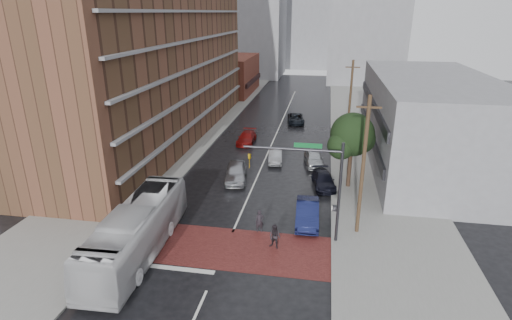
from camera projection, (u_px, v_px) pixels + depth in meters
The scene contains 23 objects.
ground at pixel (224, 252), 26.41m from camera, with size 160.00×160.00×0.00m, color black.
crosswalk at pixel (226, 248), 26.87m from camera, with size 14.00×5.00×0.02m, color maroon.
sidewalk_west at pixel (185, 135), 51.33m from camera, with size 9.00×90.00×0.15m, color gray.
sidewalk_east at pixel (369, 144), 47.61m from camera, with size 9.00×90.00×0.15m, color gray.
apartment_block at pixel (154, 20), 45.96m from camera, with size 10.00×44.00×28.00m, color brown.
storefront_west at pixel (232, 75), 76.99m from camera, with size 8.00×16.00×7.00m, color brown.
building_east at pixel (428, 121), 40.64m from camera, with size 11.00×26.00×9.00m, color gray.
distant_tower_west at pixel (246, 7), 95.12m from camera, with size 18.00×16.00×32.00m, color gray.
distant_tower_center at pixel (308, 23), 109.94m from camera, with size 12.00×10.00×24.00m, color gray.
street_tree at pixel (352, 137), 34.49m from camera, with size 4.20×4.10×6.90m.
signal_mast at pixel (318, 178), 26.12m from camera, with size 6.50×0.30×7.20m.
utility_pole_near at pixel (363, 166), 26.89m from camera, with size 1.60×0.26×10.00m.
utility_pole_far at pixel (350, 104), 45.36m from camera, with size 1.60×0.26×10.00m.
transit_bus at pixel (137, 230), 25.78m from camera, with size 2.82×12.04×3.35m, color #BDBDBF.
pedestrian_a at pixel (260, 221), 28.58m from camera, with size 0.61×0.40×1.68m, color black.
pedestrian_b at pixel (275, 237), 26.57m from camera, with size 0.83×0.65×1.72m, color black.
car_travel_a at pixel (236, 172), 37.34m from camera, with size 1.97×4.89×1.67m, color #A2A3A9.
car_travel_b at pixel (275, 156), 42.04m from camera, with size 1.39×3.98×1.31m, color #979A9E.
car_travel_c at pixel (247, 138), 48.08m from camera, with size 1.89×4.66×1.35m, color maroon.
suv_travel at pixel (296, 119), 56.75m from camera, with size 2.20×4.77×1.33m, color black.
car_parked_near at pixel (307, 213), 29.86m from camera, with size 1.68×4.82×1.59m, color #131843.
car_parked_mid at pixel (324, 180), 36.06m from camera, with size 1.79×4.39×1.27m, color black.
car_parked_far at pixel (314, 158), 41.18m from camera, with size 1.77×4.39×1.50m, color #B1B6BA.
Camera 1 is at (6.00, -21.93, 14.91)m, focal length 28.00 mm.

